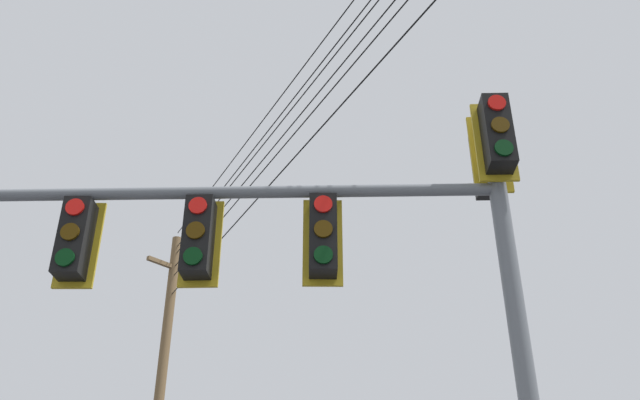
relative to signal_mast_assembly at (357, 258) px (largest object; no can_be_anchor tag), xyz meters
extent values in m
cylinder|color=slate|center=(-1.11, 1.05, 0.81)|extent=(4.61, 4.41, 0.14)
cube|color=black|center=(0.94, -1.32, 1.36)|extent=(0.42, 0.42, 0.90)
cube|color=#B29319|center=(1.06, -1.20, 1.36)|extent=(0.35, 0.33, 1.04)
cylinder|color=red|center=(0.83, -1.44, 1.66)|extent=(0.17, 0.16, 0.20)
cylinder|color=#3C2703|center=(0.83, -1.44, 1.36)|extent=(0.17, 0.16, 0.20)
cylinder|color=black|center=(0.83, -1.44, 1.06)|extent=(0.17, 0.16, 0.20)
cube|color=black|center=(1.35, -0.89, 1.36)|extent=(0.42, 0.42, 0.90)
cube|color=#B29319|center=(1.24, -1.01, 1.36)|extent=(0.35, 0.33, 1.04)
cylinder|color=red|center=(1.47, -0.77, 1.66)|extent=(0.17, 0.16, 0.20)
cylinder|color=#3C2703|center=(1.47, -0.77, 1.36)|extent=(0.17, 0.16, 0.20)
cylinder|color=black|center=(1.47, -0.77, 1.06)|extent=(0.17, 0.16, 0.20)
cube|color=black|center=(-0.27, 0.25, 0.26)|extent=(0.42, 0.42, 0.90)
cube|color=#B29319|center=(-0.16, 0.38, 0.26)|extent=(0.36, 0.32, 1.04)
cylinder|color=red|center=(-0.38, 0.12, 0.56)|extent=(0.17, 0.15, 0.20)
cylinder|color=#3C2703|center=(-0.38, 0.12, 0.26)|extent=(0.17, 0.15, 0.20)
cylinder|color=black|center=(-0.38, 0.12, -0.04)|extent=(0.17, 0.15, 0.20)
cube|color=black|center=(-1.26, 1.19, 0.26)|extent=(0.42, 0.42, 0.90)
cube|color=#B29319|center=(-1.14, 1.31, 0.26)|extent=(0.34, 0.34, 1.04)
cylinder|color=red|center=(-1.37, 1.07, 0.56)|extent=(0.16, 0.16, 0.20)
cylinder|color=#3C2703|center=(-1.37, 1.07, 0.26)|extent=(0.16, 0.16, 0.20)
cylinder|color=black|center=(-1.37, 1.07, -0.04)|extent=(0.16, 0.16, 0.20)
cube|color=black|center=(-2.24, 2.13, 0.26)|extent=(0.42, 0.42, 0.90)
cube|color=#B29319|center=(-2.13, 2.25, 0.26)|extent=(0.35, 0.33, 1.04)
cylinder|color=red|center=(-2.35, 2.01, 0.56)|extent=(0.17, 0.16, 0.20)
cylinder|color=#3C2703|center=(-2.35, 2.01, 0.26)|extent=(0.17, 0.16, 0.20)
cylinder|color=black|center=(-2.35, 2.01, -0.04)|extent=(0.17, 0.16, 0.20)
cube|color=brown|center=(4.47, 12.10, 4.85)|extent=(1.92, 0.37, 0.12)
camera|label=1|loc=(-4.65, -4.53, -2.80)|focal=36.97mm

